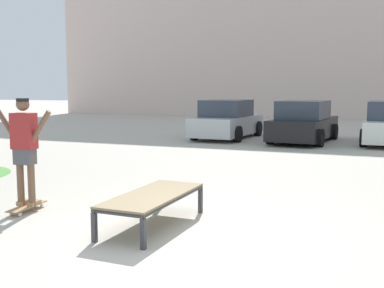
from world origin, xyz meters
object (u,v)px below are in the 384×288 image
at_px(skateboard, 27,207).
at_px(car_silver, 227,121).
at_px(car_black, 304,123).
at_px(skater, 24,144).
at_px(skate_box, 153,197).

bearing_deg(skateboard, car_silver, 91.76).
bearing_deg(car_black, skater, -102.80).
bearing_deg(car_black, skateboard, -102.80).
height_order(skateboard, skater, skater).
xyz_separation_m(skate_box, skater, (-2.19, -0.03, 0.66)).
relative_size(skateboard, car_silver, 0.19).
distance_m(skate_box, car_silver, 12.06).
bearing_deg(skater, car_silver, 91.76).
xyz_separation_m(skate_box, skateboard, (-2.19, -0.03, -0.34)).
xyz_separation_m(skateboard, car_silver, (-0.36, 11.81, 0.61)).
bearing_deg(car_black, car_silver, 174.86).
height_order(skateboard, car_black, car_black).
relative_size(car_silver, car_black, 0.99).
height_order(skate_box, skateboard, skate_box).
distance_m(skateboard, skater, 0.99).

